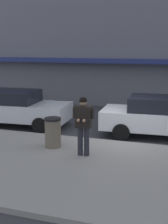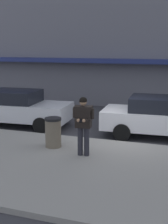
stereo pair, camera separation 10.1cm
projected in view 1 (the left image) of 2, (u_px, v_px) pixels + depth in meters
ground_plane at (120, 143)px, 11.17m from camera, size 80.00×80.00×0.00m
sidewalk at (135, 175)px, 8.20m from camera, size 32.00×5.30×0.14m
curb_paint_line at (149, 145)px, 10.91m from camera, size 28.00×0.12×0.01m
parked_sedan_near at (16, 108)px, 13.43m from camera, size 4.61×2.15×1.54m
parked_sedan_mid at (161, 117)px, 11.75m from camera, size 4.59×2.11×1.54m
man_texting_on_phone at (83, 120)px, 9.26m from camera, size 0.65×0.61×1.81m
trash_bin at (53, 132)px, 10.20m from camera, size 0.55×0.55×0.98m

